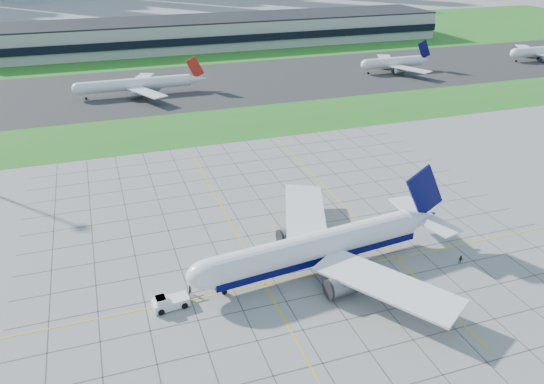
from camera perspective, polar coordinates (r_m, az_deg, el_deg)
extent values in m
plane|color=gray|center=(105.08, 4.14, -8.27)|extent=(1400.00, 1400.00, 0.00)
cube|color=#266F1F|center=(182.84, -6.87, 7.02)|extent=(700.00, 35.00, 0.04)
cube|color=#383838|center=(234.70, -9.89, 11.11)|extent=(700.00, 75.00, 0.04)
cube|color=#266F1F|center=(341.39, -13.23, 15.45)|extent=(700.00, 145.00, 0.04)
cube|color=#474744|center=(107.95, -22.73, -9.48)|extent=(0.18, 130.00, 0.02)
cube|color=#474744|center=(107.29, -18.46, -8.93)|extent=(0.18, 130.00, 0.02)
cube|color=#474744|center=(107.24, -14.18, -8.31)|extent=(0.18, 130.00, 0.02)
cube|color=#474744|center=(107.77, -9.94, -7.66)|extent=(0.18, 130.00, 0.02)
cube|color=#474744|center=(108.89, -5.77, -6.97)|extent=(0.18, 130.00, 0.02)
cube|color=#474744|center=(110.58, -1.72, -6.27)|extent=(0.18, 130.00, 0.02)
cube|color=#474744|center=(112.82, 2.18, -5.56)|extent=(0.18, 130.00, 0.02)
cube|color=#474744|center=(115.56, 5.90, -4.86)|extent=(0.18, 130.00, 0.02)
cube|color=#474744|center=(118.79, 9.42, -4.18)|extent=(0.18, 130.00, 0.02)
cube|color=#474744|center=(122.45, 12.75, -3.52)|extent=(0.18, 130.00, 0.02)
cube|color=#474744|center=(126.51, 15.86, -2.88)|extent=(0.18, 130.00, 0.02)
cube|color=#474744|center=(130.93, 18.77, -2.29)|extent=(0.18, 130.00, 0.02)
cube|color=#474744|center=(135.69, 21.48, -1.72)|extent=(0.18, 130.00, 0.02)
cube|color=#474744|center=(88.35, 10.41, -16.49)|extent=(110.00, 0.18, 0.02)
cube|color=#474744|center=(93.57, 8.03, -13.44)|extent=(110.00, 0.18, 0.02)
cube|color=#474744|center=(99.17, 5.96, -10.70)|extent=(110.00, 0.18, 0.02)
cube|color=#474744|center=(105.07, 4.14, -8.26)|extent=(110.00, 0.18, 0.02)
cube|color=#474744|center=(111.24, 2.55, -6.07)|extent=(110.00, 0.18, 0.02)
cube|color=#474744|center=(117.63, 1.13, -4.11)|extent=(110.00, 0.18, 0.02)
cube|color=#474744|center=(124.20, -0.13, -2.36)|extent=(110.00, 0.18, 0.02)
cube|color=#474744|center=(130.94, -1.26, -0.78)|extent=(110.00, 0.18, 0.02)
cube|color=#474744|center=(137.81, -2.28, 0.64)|extent=(110.00, 0.18, 0.02)
cube|color=#474744|center=(144.79, -3.20, 1.93)|extent=(110.00, 0.18, 0.02)
cube|color=#474744|center=(151.88, -4.04, 3.09)|extent=(110.00, 0.18, 0.02)
cube|color=#474744|center=(159.05, -4.80, 4.15)|extent=(110.00, 0.18, 0.02)
cube|color=#DBC10B|center=(103.57, 4.57, -8.84)|extent=(120.00, 0.25, 0.03)
cube|color=#DBC10B|center=(118.37, -4.10, -3.97)|extent=(0.25, 100.00, 0.03)
cube|color=#DBC10B|center=(127.30, 8.15, -1.89)|extent=(0.25, 100.00, 0.03)
cube|color=#B7B7B2|center=(322.56, -5.45, 16.76)|extent=(260.00, 42.00, 15.00)
cube|color=black|center=(302.08, -4.42, 16.07)|extent=(260.00, 1.00, 4.00)
cube|color=black|center=(321.39, -5.51, 18.15)|extent=(260.00, 42.00, 0.80)
cylinder|color=white|center=(102.42, 4.81, -5.82)|extent=(43.07, 10.19, 5.57)
cube|color=#060944|center=(103.36, 4.78, -6.65)|extent=(43.03, 9.82, 1.49)
ellipsoid|color=white|center=(95.08, -6.58, -8.70)|extent=(9.47, 6.51, 5.57)
cube|color=black|center=(94.34, -7.78, -8.75)|extent=(2.35, 3.18, 0.56)
cone|color=white|center=(115.16, 15.54, -2.75)|extent=(7.96, 6.07, 5.29)
cube|color=#060944|center=(112.68, 16.09, 0.07)|extent=(10.12, 1.56, 11.85)
cube|color=white|center=(116.45, 3.58, -2.10)|extent=(16.66, 27.30, 0.90)
cube|color=white|center=(95.50, 12.22, -9.70)|extent=(20.96, 26.46, 0.90)
cylinder|color=slate|center=(111.14, 2.28, -4.65)|extent=(6.38, 4.17, 3.53)
cylinder|color=slate|center=(97.14, 7.63, -9.94)|extent=(6.38, 4.17, 3.53)
cylinder|color=gray|center=(97.98, -5.16, -10.31)|extent=(0.37, 0.37, 2.41)
cylinder|color=black|center=(98.40, -5.15, -10.64)|extent=(1.07, 0.57, 1.02)
cylinder|color=black|center=(109.07, 6.09, -6.56)|extent=(1.32, 1.24, 1.21)
cylinder|color=black|center=(104.92, 7.76, -8.12)|extent=(1.32, 1.24, 1.21)
cube|color=white|center=(96.48, -10.84, -11.60)|extent=(6.53, 3.58, 1.46)
cube|color=white|center=(95.59, -11.88, -11.33)|extent=(2.11, 2.48, 1.15)
cube|color=black|center=(95.47, -11.89, -11.23)|extent=(1.88, 2.25, 0.73)
cube|color=gray|center=(97.50, -8.25, -11.14)|extent=(3.13, 0.53, 0.19)
cylinder|color=black|center=(97.44, -12.24, -11.59)|extent=(1.20, 0.64, 1.15)
cylinder|color=black|center=(95.32, -11.84, -12.51)|extent=(1.20, 0.64, 1.15)
cylinder|color=black|center=(98.11, -9.85, -11.05)|extent=(1.20, 0.64, 1.15)
cylinder|color=black|center=(96.01, -9.39, -11.95)|extent=(1.20, 0.64, 1.15)
imported|color=black|center=(98.85, -8.81, -10.37)|extent=(0.81, 0.78, 1.88)
imported|color=black|center=(112.46, 19.63, -6.86)|extent=(1.04, 1.05, 1.72)
cylinder|color=white|center=(224.39, -14.46, 11.17)|extent=(44.18, 4.80, 4.80)
cube|color=red|center=(226.36, -8.28, 13.15)|extent=(7.46, 0.40, 9.15)
cube|color=white|center=(235.47, -13.97, 11.71)|extent=(13.89, 20.66, 0.40)
cube|color=white|center=(214.24, -13.31, 10.39)|extent=(13.89, 20.66, 0.40)
cylinder|color=black|center=(227.81, -13.48, 10.45)|extent=(1.00, 1.00, 1.00)
cylinder|color=black|center=(223.58, -13.34, 10.18)|extent=(1.00, 1.00, 1.00)
cylinder|color=white|center=(262.68, 12.91, 13.44)|extent=(28.93, 4.80, 4.80)
cube|color=#090641|center=(270.34, 16.04, 14.53)|extent=(7.46, 0.40, 9.15)
cube|color=white|center=(273.06, 12.06, 13.81)|extent=(13.89, 20.66, 0.40)
cube|color=white|center=(254.86, 14.57, 12.70)|extent=(13.89, 20.66, 0.40)
cylinder|color=black|center=(266.60, 13.04, 12.72)|extent=(1.00, 1.00, 1.00)
cylinder|color=black|center=(262.97, 13.53, 12.49)|extent=(1.00, 1.00, 1.00)
cylinder|color=white|center=(313.86, 26.80, 13.37)|extent=(30.80, 4.80, 4.80)
cube|color=white|center=(323.17, 25.70, 13.73)|extent=(13.89, 20.66, 0.40)
cylinder|color=black|center=(317.90, 26.72, 12.77)|extent=(1.00, 1.00, 1.00)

